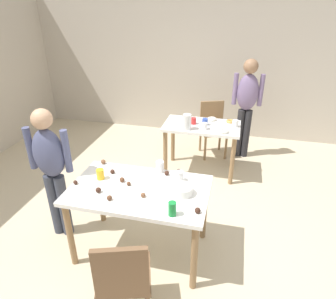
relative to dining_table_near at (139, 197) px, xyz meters
name	(u,v)px	position (x,y,z in m)	size (l,w,h in m)	color
ground_plane	(157,247)	(0.14, 0.06, -0.65)	(6.40, 6.40, 0.00)	beige
wall_back	(204,64)	(0.14, 3.26, 0.65)	(6.40, 0.10, 2.60)	#BCB2A3
dining_table_near	(139,197)	(0.00, 0.00, 0.00)	(1.29, 0.78, 0.75)	white
dining_table_far	(201,133)	(0.35, 1.71, -0.03)	(1.06, 0.60, 0.75)	white
chair_near_table	(123,277)	(0.12, -0.76, -0.16)	(0.51, 0.51, 0.87)	brown
chair_far_table	(213,125)	(0.45, 2.36, -0.16)	(0.52, 0.52, 0.87)	olive
person_girl_near	(51,165)	(-0.92, 0.04, 0.20)	(0.45, 0.22, 1.43)	#383D4C
person_adult_far	(247,101)	(0.94, 2.37, 0.29)	(0.45, 0.21, 1.56)	#28282D
mixing_bowl	(182,190)	(0.40, 0.01, 0.14)	(0.19, 0.19, 0.08)	white
soda_can	(172,209)	(0.38, -0.30, 0.16)	(0.07, 0.07, 0.12)	#198438
fork_near	(158,194)	(0.20, -0.05, 0.10)	(0.17, 0.02, 0.01)	silver
cup_near_0	(100,174)	(-0.42, 0.07, 0.15)	(0.07, 0.07, 0.10)	yellow
cup_near_1	(180,176)	(0.34, 0.22, 0.15)	(0.07, 0.07, 0.10)	white
cup_near_2	(160,167)	(0.11, 0.34, 0.15)	(0.08, 0.08, 0.12)	white
cake_ball_0	(103,162)	(-0.52, 0.35, 0.12)	(0.05, 0.05, 0.05)	brown
cake_ball_1	(129,184)	(-0.11, 0.02, 0.12)	(0.04, 0.04, 0.04)	brown
cake_ball_2	(143,195)	(0.08, -0.12, 0.12)	(0.04, 0.04, 0.04)	brown
cake_ball_3	(109,198)	(-0.19, -0.23, 0.12)	(0.05, 0.05, 0.05)	brown
cake_ball_4	(76,182)	(-0.60, -0.08, 0.12)	(0.04, 0.04, 0.04)	#3D2319
cake_ball_5	(167,173)	(0.19, 0.29, 0.12)	(0.05, 0.05, 0.05)	#3D2319
cake_ball_6	(179,171)	(0.30, 0.35, 0.12)	(0.05, 0.05, 0.05)	#3D2319
cake_ball_7	(198,210)	(0.58, -0.22, 0.12)	(0.05, 0.05, 0.05)	#3D2319
cake_ball_8	(98,190)	(-0.34, -0.15, 0.12)	(0.05, 0.05, 0.05)	#3D2319
cake_ball_9	(122,180)	(-0.19, 0.07, 0.12)	(0.05, 0.05, 0.05)	brown
cake_ball_10	(112,171)	(-0.34, 0.19, 0.12)	(0.05, 0.05, 0.05)	#3D2319
pitcher_far	(187,122)	(0.17, 1.49, 0.20)	(0.12, 0.12, 0.21)	white
cup_far_0	(194,121)	(0.23, 1.71, 0.14)	(0.07, 0.07, 0.09)	red
cup_far_1	(205,122)	(0.39, 1.71, 0.14)	(0.08, 0.08, 0.09)	#3351B2
cup_far_2	(205,126)	(0.41, 1.55, 0.14)	(0.07, 0.07, 0.09)	white
cup_far_3	(235,124)	(0.80, 1.74, 0.14)	(0.08, 0.08, 0.10)	white
donut_far_0	(224,131)	(0.67, 1.51, 0.12)	(0.14, 0.14, 0.04)	white
donut_far_1	(230,121)	(0.73, 1.89, 0.11)	(0.11, 0.11, 0.03)	gold
donut_far_2	(212,119)	(0.47, 1.92, 0.12)	(0.13, 0.13, 0.04)	white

